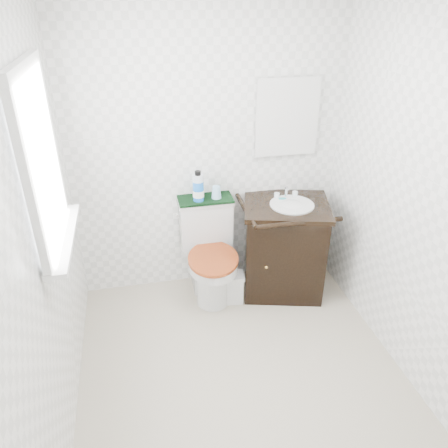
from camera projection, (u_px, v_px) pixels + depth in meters
name	position (u px, v px, depth m)	size (l,w,h in m)	color
floor	(242.00, 374.00, 3.02)	(2.40, 2.40, 0.00)	#ADA48C
wall_back	(208.00, 152.00, 3.48)	(2.40, 2.40, 0.00)	white
wall_front	(340.00, 392.00, 1.42)	(2.40, 2.40, 0.00)	white
wall_left	(40.00, 243.00, 2.25)	(2.40, 2.40, 0.00)	white
wall_right	(421.00, 204.00, 2.65)	(2.40, 2.40, 0.00)	white
window	(40.00, 162.00, 2.30)	(0.02, 0.70, 0.90)	white
mirror	(287.00, 118.00, 3.46)	(0.50, 0.02, 0.60)	silver
toilet	(209.00, 257.00, 3.67)	(0.45, 0.66, 0.83)	silver
vanity	(284.00, 245.00, 3.70)	(0.81, 0.74, 0.92)	black
trash_bin	(233.00, 287.00, 3.67)	(0.20, 0.17, 0.27)	silver
towel	(205.00, 199.00, 3.55)	(0.44, 0.22, 0.02)	black
mouthwash_bottle	(198.00, 187.00, 3.45)	(0.09, 0.09, 0.25)	blue
cup	(216.00, 192.00, 3.52)	(0.08, 0.08, 0.10)	#8FC8EA
soap_bar	(282.00, 199.00, 3.58)	(0.08, 0.05, 0.02)	teal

